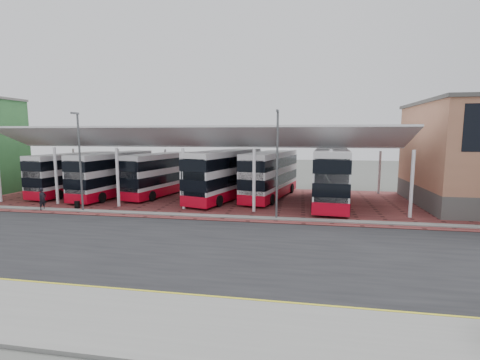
{
  "coord_description": "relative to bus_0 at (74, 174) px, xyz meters",
  "views": [
    {
      "loc": [
        3.7,
        -19.23,
        6.33
      ],
      "look_at": [
        -1.12,
        8.27,
        2.66
      ],
      "focal_mm": 26.0,
      "sensor_mm": 36.0,
      "label": 1
    }
  ],
  "objects": [
    {
      "name": "bus_4",
      "position": [
        20.84,
        1.22,
        0.14
      ],
      "size": [
        4.95,
        11.39,
        4.58
      ],
      "rotation": [
        0.0,
        0.0,
        -0.22
      ],
      "color": "silver",
      "rests_on": "forecourt"
    },
    {
      "name": "lamp_east",
      "position": [
        22.06,
        -7.54,
        2.17
      ],
      "size": [
        0.16,
        0.9,
        8.07
      ],
      "color": "#54575A",
      "rests_on": "ground"
    },
    {
      "name": "pedestrian",
      "position": [
        2.58,
        -7.81,
        -1.2
      ],
      "size": [
        0.53,
        0.73,
        1.87
      ],
      "primitive_type": "imported",
      "rotation": [
        0.0,
        0.0,
        1.44
      ],
      "color": "black",
      "rests_on": "forecourt"
    },
    {
      "name": "bus_5",
      "position": [
        26.5,
        -0.88,
        0.35
      ],
      "size": [
        3.72,
        12.3,
        4.99
      ],
      "rotation": [
        0.0,
        0.0,
        -0.08
      ],
      "color": "silver",
      "rests_on": "forecourt"
    },
    {
      "name": "ground",
      "position": [
        20.06,
        -13.81,
        -2.19
      ],
      "size": [
        140.0,
        140.0,
        0.0
      ],
      "primitive_type": "plane",
      "color": "#494B47"
    },
    {
      "name": "forecourt",
      "position": [
        22.06,
        -0.81,
        -2.16
      ],
      "size": [
        72.0,
        16.0,
        0.06
      ],
      "primitive_type": "cube",
      "color": "brown",
      "rests_on": "ground"
    },
    {
      "name": "bus_3",
      "position": [
        16.58,
        -0.22,
        0.23
      ],
      "size": [
        5.73,
        11.8,
        4.75
      ],
      "rotation": [
        0.0,
        0.0,
        -0.28
      ],
      "color": "silver",
      "rests_on": "forecourt"
    },
    {
      "name": "bus_0",
      "position": [
        0.0,
        0.0,
        0.0
      ],
      "size": [
        3.68,
        10.63,
        4.29
      ],
      "rotation": [
        0.0,
        0.0,
        -0.13
      ],
      "color": "silver",
      "rests_on": "forecourt"
    },
    {
      "name": "canopy",
      "position": [
        14.06,
        0.13,
        3.6
      ],
      "size": [
        37.0,
        11.63,
        7.07
      ],
      "color": "white",
      "rests_on": "ground"
    },
    {
      "name": "yellow_line_far",
      "position": [
        20.06,
        -20.51,
        -2.17
      ],
      "size": [
        120.0,
        0.12,
        0.01
      ],
      "primitive_type": "cube",
      "color": "gold",
      "rests_on": "road"
    },
    {
      "name": "bus_1",
      "position": [
        4.93,
        -0.58,
        0.07
      ],
      "size": [
        3.82,
        11.0,
        4.44
      ],
      "rotation": [
        0.0,
        0.0,
        -0.13
      ],
      "color": "silver",
      "rests_on": "forecourt"
    },
    {
      "name": "north_kerb",
      "position": [
        20.06,
        -7.61,
        -2.12
      ],
      "size": [
        120.0,
        0.8,
        0.14
      ],
      "primitive_type": "cube",
      "color": "slate",
      "rests_on": "ground"
    },
    {
      "name": "road",
      "position": [
        20.06,
        -14.81,
        -2.18
      ],
      "size": [
        120.0,
        14.0,
        0.02
      ],
      "primitive_type": "cube",
      "color": "black",
      "rests_on": "ground"
    },
    {
      "name": "sidewalk",
      "position": [
        20.06,
        -22.81,
        -2.12
      ],
      "size": [
        120.0,
        4.0,
        0.14
      ],
      "primitive_type": "cube",
      "color": "slate",
      "rests_on": "ground"
    },
    {
      "name": "yellow_line_near",
      "position": [
        20.06,
        -20.81,
        -2.17
      ],
      "size": [
        120.0,
        0.12,
        0.01
      ],
      "primitive_type": "cube",
      "color": "gold",
      "rests_on": "road"
    },
    {
      "name": "suitcase",
      "position": [
        5.0,
        -6.72,
        -1.82
      ],
      "size": [
        0.36,
        0.26,
        0.63
      ],
      "primitive_type": "cube",
      "color": "black",
      "rests_on": "forecourt"
    },
    {
      "name": "bus_2",
      "position": [
        9.49,
        1.02,
        0.02
      ],
      "size": [
        4.68,
        10.78,
        4.33
      ],
      "rotation": [
        0.0,
        0.0,
        -0.22
      ],
      "color": "silver",
      "rests_on": "forecourt"
    },
    {
      "name": "lamp_west",
      "position": [
        6.06,
        -7.54,
        2.17
      ],
      "size": [
        0.16,
        0.9,
        8.07
      ],
      "color": "#54575A",
      "rests_on": "ground"
    }
  ]
}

